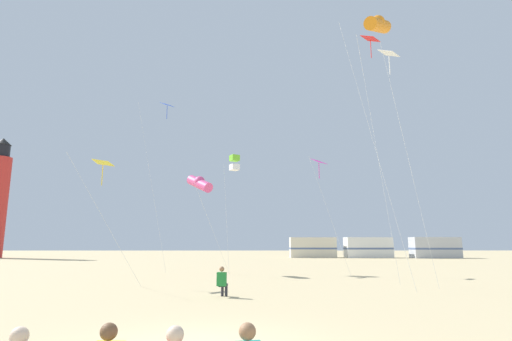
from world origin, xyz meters
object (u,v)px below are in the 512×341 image
kite_diamond_blue (166,112)px  kite_diamond_magenta (319,165)px  kite_tube_orange (378,25)px  rv_van_silver (435,248)px  rv_van_cream (313,247)px  kite_tube_rainbow (200,183)px  kite_diamond_gold (103,167)px  kite_box_lime (234,163)px  kite_diamond_white (390,63)px  rv_van_white (368,248)px  kite_flyer_standing (222,281)px  kite_diamond_scarlet (371,50)px

kite_diamond_blue → kite_diamond_magenta: kite_diamond_blue is taller
kite_tube_orange → rv_van_silver: kite_tube_orange is taller
kite_diamond_magenta → rv_van_silver: size_ratio=1.20×
kite_diamond_blue → rv_van_silver: 41.70m
rv_van_cream → kite_tube_rainbow: bearing=-112.8°
kite_diamond_gold → kite_tube_orange: 16.29m
kite_box_lime → kite_tube_rainbow: (-2.37, -1.43, -1.74)m
kite_diamond_blue → kite_box_lime: 7.30m
kite_diamond_white → rv_van_white: 39.50m
kite_flyer_standing → kite_diamond_blue: 19.75m
kite_tube_rainbow → kite_diamond_magenta: kite_diamond_magenta is taller
kite_diamond_blue → rv_van_white: (23.05, 25.99, -10.96)m
kite_tube_rainbow → kite_tube_orange: (10.41, -8.33, 7.32)m
kite_diamond_magenta → rv_van_silver: 35.24m
kite_diamond_blue → rv_van_cream: size_ratio=2.05×
kite_tube_rainbow → kite_diamond_white: size_ratio=0.57×
kite_box_lime → kite_diamond_white: bearing=-48.5°
kite_flyer_standing → rv_van_white: rv_van_white is taller
kite_box_lime → kite_diamond_magenta: 6.39m
kite_box_lime → kite_diamond_gold: 11.15m
kite_tube_orange → rv_van_cream: 39.97m
kite_diamond_scarlet → rv_van_white: kite_diamond_scarlet is taller
kite_diamond_scarlet → kite_tube_orange: (-0.15, -1.87, 0.50)m
kite_tube_rainbow → kite_diamond_scarlet: 14.14m
kite_diamond_blue → kite_tube_orange: (13.65, -11.24, 1.16)m
kite_diamond_scarlet → kite_box_lime: bearing=136.1°
rv_van_cream → rv_van_white: 7.68m
kite_diamond_magenta → rv_van_white: kite_diamond_magenta is taller
kite_tube_rainbow → rv_van_cream: bearing=67.7°
kite_diamond_blue → rv_van_white: bearing=48.4°
kite_diamond_white → rv_van_silver: kite_diamond_white is taller
kite_diamond_white → kite_flyer_standing: bearing=-156.9°
kite_tube_rainbow → kite_diamond_gold: 8.51m
kite_diamond_gold → rv_van_white: 43.73m
kite_box_lime → kite_diamond_gold: bearing=-125.4°
rv_van_white → rv_van_silver: (8.75, -1.34, 0.00)m
kite_flyer_standing → kite_diamond_white: 14.09m
kite_tube_rainbow → kite_diamond_gold: bearing=-118.0°
kite_box_lime → kite_tube_orange: kite_tube_orange is taller
rv_van_cream → kite_tube_orange: bearing=-93.2°
kite_diamond_scarlet → rv_van_white: size_ratio=2.13×
kite_diamond_gold → kite_tube_rainbow: bearing=62.0°
kite_flyer_standing → rv_van_white: bearing=-98.5°
rv_van_cream → rv_van_silver: bearing=-8.0°
kite_flyer_standing → kite_diamond_magenta: (5.77, 11.16, 6.73)m
kite_tube_orange → rv_van_white: 40.26m
kite_diamond_blue → rv_van_silver: kite_diamond_blue is taller
kite_diamond_scarlet → kite_diamond_gold: 16.21m
kite_diamond_blue → kite_tube_orange: kite_tube_orange is taller
kite_diamond_magenta → rv_van_cream: kite_diamond_magenta is taller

